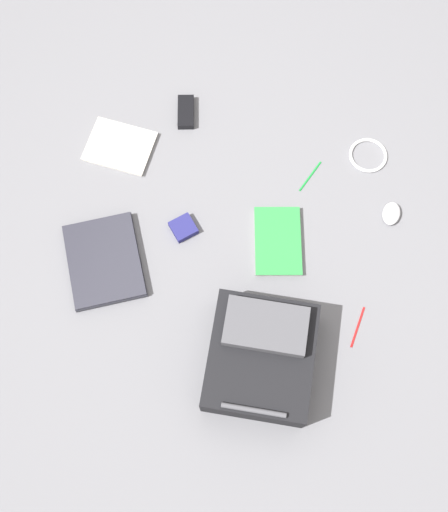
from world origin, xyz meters
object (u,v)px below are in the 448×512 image
pen_black (310,176)px  cable_coil (368,155)px  book_manual (120,147)px  pen_blue (358,327)px  backpack (261,356)px  book_comic (278,241)px  power_brick (186,112)px  laptop (104,261)px  computer_mouse (391,214)px  earbud_pouch (183,228)px

pen_black → cable_coil: bearing=-139.3°
book_manual → pen_black: (-0.72, -0.13, -0.00)m
cable_coil → pen_blue: size_ratio=0.96×
backpack → book_manual: backpack is taller
book_comic → cable_coil: bearing=-115.5°
power_brick → pen_black: size_ratio=0.94×
book_comic → power_brick: bearing=-37.8°
laptop → book_comic: size_ratio=1.35×
book_manual → computer_mouse: size_ratio=2.74×
laptop → earbud_pouch: 0.30m
earbud_pouch → backpack: bearing=138.8°
power_brick → pen_blue: power_brick is taller
laptop → pen_blue: bearing=-175.3°
backpack → pen_blue: size_ratio=2.90×
pen_black → pen_blue: 0.59m
pen_black → pen_blue: size_ratio=0.97×
backpack → pen_black: (0.04, -0.72, -0.08)m
cable_coil → pen_black: 0.24m
cable_coil → pen_black: bearing=40.7°
cable_coil → power_brick: power_brick is taller
backpack → earbud_pouch: (0.41, -0.36, -0.07)m
book_comic → pen_black: book_comic is taller
book_comic → book_manual: bearing=-13.6°
laptop → backpack: bearing=166.9°
power_brick → pen_black: power_brick is taller
computer_mouse → pen_blue: bearing=87.2°
backpack → power_brick: backpack is taller
book_manual → power_brick: (-0.18, -0.22, 0.01)m
backpack → earbud_pouch: 0.55m
laptop → book_comic: laptop is taller
pen_black → laptop: bearing=44.1°
book_manual → cable_coil: (-0.90, -0.28, -0.00)m
power_brick → computer_mouse: bearing=170.2°
book_manual → power_brick: power_brick is taller
book_manual → power_brick: size_ratio=1.83×
earbud_pouch → pen_blue: bearing=168.8°
power_brick → book_manual: bearing=50.4°
book_comic → power_brick: 0.63m
computer_mouse → laptop: bearing=26.7°
computer_mouse → book_comic: bearing=31.1°
backpack → computer_mouse: bearing=-112.9°
book_comic → earbud_pouch: size_ratio=3.65×
cable_coil → power_brick: 0.71m
cable_coil → pen_black: size_ratio=0.99×
book_manual → pen_black: bearing=-169.9°
book_manual → pen_black: size_ratio=1.72×
laptop → earbud_pouch: size_ratio=4.93×
book_manual → power_brick: 0.29m
book_comic → earbud_pouch: earbud_pouch is taller
laptop → book_comic: bearing=-153.4°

